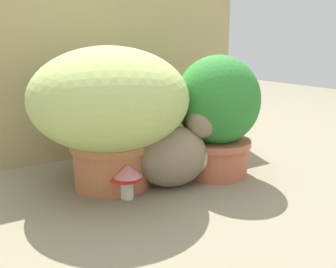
% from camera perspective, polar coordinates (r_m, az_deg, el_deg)
% --- Properties ---
extents(ground_plane, '(6.00, 6.00, 0.00)m').
position_cam_1_polar(ground_plane, '(1.28, 1.22, -8.85)').
color(ground_plane, gray).
extents(cardboard_backdrop, '(1.29, 0.03, 0.73)m').
position_cam_1_polar(cardboard_backdrop, '(1.66, -8.72, 9.43)').
color(cardboard_backdrop, tan).
rests_on(cardboard_backdrop, ground).
extents(grass_planter, '(0.54, 0.54, 0.49)m').
position_cam_1_polar(grass_planter, '(1.26, -9.10, 4.35)').
color(grass_planter, '#B56941').
rests_on(grass_planter, ground).
extents(leafy_planter, '(0.32, 0.32, 0.46)m').
position_cam_1_polar(leafy_planter, '(1.38, 7.75, 3.31)').
color(leafy_planter, '#BC6145').
rests_on(leafy_planter, ground).
extents(cat, '(0.37, 0.23, 0.32)m').
position_cam_1_polar(cat, '(1.28, 1.30, -2.97)').
color(cat, '#87745D').
rests_on(cat, ground).
extents(mushroom_ornament_red, '(0.11, 0.11, 0.12)m').
position_cam_1_polar(mushroom_ornament_red, '(1.20, -6.68, -6.25)').
color(mushroom_ornament_red, silver).
rests_on(mushroom_ornament_red, ground).
extents(mushroom_ornament_pink, '(0.10, 0.10, 0.12)m').
position_cam_1_polar(mushroom_ornament_pink, '(1.19, -6.34, -6.20)').
color(mushroom_ornament_pink, silver).
rests_on(mushroom_ornament_pink, ground).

